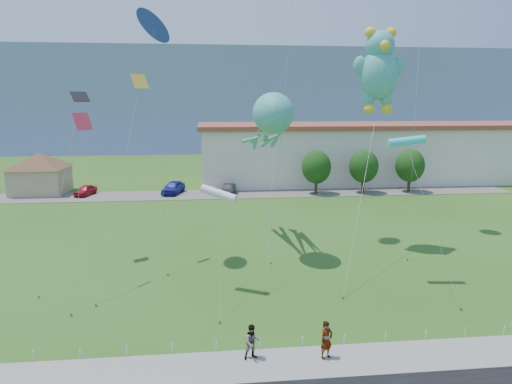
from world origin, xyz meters
TOP-DOWN VIEW (x-y plane):
  - ground at (0.00, 0.00)m, footprint 160.00×160.00m
  - sidewalk at (0.00, -2.75)m, footprint 80.00×2.50m
  - parking_strip at (0.00, 35.00)m, footprint 70.00×6.00m
  - hill_ridge at (0.00, 120.00)m, footprint 160.00×50.00m
  - pavilion at (-24.00, 38.00)m, footprint 9.20×9.20m
  - warehouse at (26.00, 44.00)m, footprint 61.00×15.00m
  - rope_fence at (0.00, -1.30)m, footprint 26.05×0.05m
  - tree_near at (10.00, 34.00)m, footprint 3.60×3.60m
  - tree_mid at (16.00, 34.00)m, footprint 3.60×3.60m
  - tree_far at (22.00, 34.00)m, footprint 3.60×3.60m
  - pedestrian_left at (1.79, -2.52)m, footprint 0.74×0.63m
  - pedestrian_right at (-1.43, -2.23)m, footprint 0.89×0.76m
  - parked_car_red at (-18.17, 35.96)m, footprint 2.39×3.93m
  - parked_car_blue at (-7.59, 35.89)m, footprint 3.09×4.94m
  - parked_car_black at (-0.75, 34.57)m, footprint 1.95×4.07m
  - octopus_kite at (1.31, 12.48)m, footprint 2.85×13.63m
  - teddy_bear_kite at (9.38, 12.94)m, footprint 6.98×10.65m
  - small_kite_pink at (-10.60, 7.37)m, footprint 1.29×5.59m
  - small_kite_cyan at (8.76, 6.02)m, footprint 1.94×5.76m
  - small_kite_blue at (-6.61, 11.71)m, footprint 1.80×4.20m
  - small_kite_white at (-2.64, 5.69)m, footprint 0.50×5.57m
  - small_kite_black at (-12.04, 11.79)m, footprint 1.99×7.76m
  - small_kite_yellow at (-7.97, 11.09)m, footprint 2.55×8.74m

SIDE VIEW (x-z plane):
  - ground at x=0.00m, z-range 0.00..0.00m
  - parking_strip at x=0.00m, z-range 0.00..0.06m
  - sidewalk at x=0.00m, z-range 0.00..0.10m
  - rope_fence at x=0.00m, z-range 0.00..0.50m
  - parked_car_red at x=-18.17m, z-range 0.06..1.31m
  - parked_car_black at x=-0.75m, z-range 0.06..1.35m
  - parked_car_blue at x=-7.59m, z-range 0.06..1.63m
  - pedestrian_right at x=-1.43m, z-range 0.10..1.68m
  - pedestrian_left at x=1.79m, z-range 0.10..1.81m
  - pavilion at x=-24.00m, z-range 0.52..5.52m
  - tree_near at x=10.00m, z-range 0.65..6.12m
  - tree_mid at x=16.00m, z-range 0.65..6.12m
  - tree_far at x=22.00m, z-range 0.65..6.12m
  - warehouse at x=26.00m, z-range 0.02..8.22m
  - small_kite_white at x=-2.64m, z-range 2.72..9.10m
  - small_kite_cyan at x=8.76m, z-range 4.15..13.46m
  - small_kite_pink at x=-10.60m, z-range 3.74..14.24m
  - octopus_kite at x=1.31m, z-range 3.72..15.58m
  - small_kite_black at x=-12.04m, z-range 4.18..16.17m
  - small_kite_yellow at x=-7.97m, z-range 4.49..17.51m
  - hill_ridge at x=0.00m, z-range 0.00..25.00m
  - teddy_bear_kite at x=9.38m, z-range 5.35..21.86m
  - small_kite_blue at x=-6.61m, z-range 7.37..24.20m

